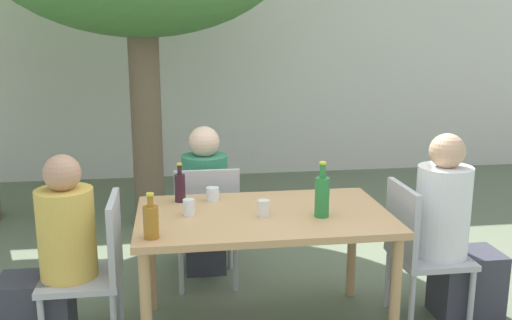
% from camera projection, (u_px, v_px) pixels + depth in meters
% --- Properties ---
extents(cafe_building_wall, '(10.00, 0.08, 2.80)m').
position_uv_depth(cafe_building_wall, '(213.00, 63.00, 6.98)').
color(cafe_building_wall, silver).
rests_on(cafe_building_wall, ground_plane).
extents(dining_table_front, '(1.47, 0.90, 0.76)m').
position_uv_depth(dining_table_front, '(263.00, 226.00, 3.35)').
color(dining_table_front, tan).
rests_on(dining_table_front, ground_plane).
extents(patio_chair_0, '(0.44, 0.44, 0.89)m').
position_uv_depth(patio_chair_0, '(96.00, 264.00, 3.25)').
color(patio_chair_0, '#B2B2B7').
rests_on(patio_chair_0, ground_plane).
extents(patio_chair_1, '(0.44, 0.44, 0.89)m').
position_uv_depth(patio_chair_1, '(418.00, 246.00, 3.52)').
color(patio_chair_1, '#B2B2B7').
rests_on(patio_chair_1, ground_plane).
extents(patio_chair_2, '(0.44, 0.44, 0.89)m').
position_uv_depth(patio_chair_2, '(207.00, 220.00, 4.00)').
color(patio_chair_2, '#B2B2B7').
rests_on(patio_chair_2, ground_plane).
extents(person_seated_0, '(0.56, 0.32, 1.14)m').
position_uv_depth(person_seated_0, '(53.00, 265.00, 3.21)').
color(person_seated_0, '#383842').
rests_on(person_seated_0, ground_plane).
extents(person_seated_1, '(0.56, 0.33, 1.20)m').
position_uv_depth(person_seated_1, '(453.00, 238.00, 3.55)').
color(person_seated_1, '#383842').
rests_on(person_seated_1, ground_plane).
extents(person_seated_2, '(0.33, 0.57, 1.14)m').
position_uv_depth(person_seated_2, '(205.00, 208.00, 4.23)').
color(person_seated_2, '#383842').
rests_on(person_seated_2, ground_plane).
extents(green_bottle_0, '(0.08, 0.08, 0.32)m').
position_uv_depth(green_bottle_0, '(322.00, 195.00, 3.24)').
color(green_bottle_0, '#287A38').
rests_on(green_bottle_0, dining_table_front).
extents(amber_bottle_1, '(0.08, 0.08, 0.24)m').
position_uv_depth(amber_bottle_1, '(151.00, 221.00, 2.91)').
color(amber_bottle_1, '#9E661E').
rests_on(amber_bottle_1, dining_table_front).
extents(wine_bottle_2, '(0.07, 0.07, 0.25)m').
position_uv_depth(wine_bottle_2, '(180.00, 187.00, 3.53)').
color(wine_bottle_2, '#331923').
rests_on(wine_bottle_2, dining_table_front).
extents(drinking_glass_0, '(0.08, 0.08, 0.08)m').
position_uv_depth(drinking_glass_0, '(213.00, 194.00, 3.56)').
color(drinking_glass_0, white).
rests_on(drinking_glass_0, dining_table_front).
extents(drinking_glass_1, '(0.07, 0.07, 0.10)m').
position_uv_depth(drinking_glass_1, '(264.00, 208.00, 3.25)').
color(drinking_glass_1, silver).
rests_on(drinking_glass_1, dining_table_front).
extents(drinking_glass_2, '(0.07, 0.07, 0.10)m').
position_uv_depth(drinking_glass_2, '(189.00, 207.00, 3.28)').
color(drinking_glass_2, white).
rests_on(drinking_glass_2, dining_table_front).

